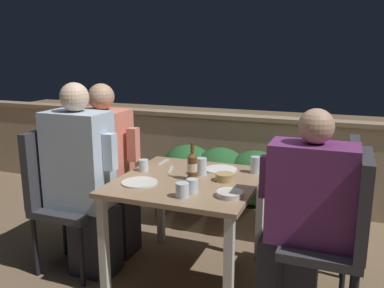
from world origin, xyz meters
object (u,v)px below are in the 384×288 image
(chair_right_far, at_px, (334,204))
(person_coral_top, at_px, (109,169))
(chair_left_near, at_px, (59,187))
(chair_left_far, at_px, (86,174))
(beer_bottle, at_px, (192,166))
(person_purple_stripe, at_px, (303,217))
(person_blue_shirt, at_px, (84,180))
(chair_right_near, at_px, (343,226))

(chair_right_far, bearing_deg, person_coral_top, -178.82)
(chair_left_near, bearing_deg, chair_left_far, 90.79)
(beer_bottle, bearing_deg, person_coral_top, 168.47)
(chair_left_near, relative_size, person_coral_top, 0.77)
(person_coral_top, relative_size, person_purple_stripe, 1.05)
(chair_left_near, relative_size, chair_right_far, 1.00)
(person_blue_shirt, height_order, chair_right_far, person_blue_shirt)
(chair_right_near, distance_m, person_purple_stripe, 0.21)
(chair_left_far, distance_m, chair_right_near, 1.88)
(chair_right_near, bearing_deg, chair_left_far, 171.27)
(person_purple_stripe, bearing_deg, chair_right_near, 0.00)
(chair_left_near, relative_size, chair_left_far, 1.00)
(person_coral_top, height_order, chair_right_far, person_coral_top)
(chair_right_near, bearing_deg, chair_right_far, 100.35)
(chair_left_near, height_order, chair_left_far, same)
(chair_left_far, height_order, beer_bottle, chair_left_far)
(chair_right_near, height_order, beer_bottle, chair_right_near)
(chair_left_far, bearing_deg, chair_right_far, 1.05)
(person_purple_stripe, height_order, beer_bottle, person_purple_stripe)
(chair_left_far, height_order, person_coral_top, person_coral_top)
(chair_right_near, xyz_separation_m, beer_bottle, (-0.93, 0.14, 0.21))
(person_blue_shirt, distance_m, beer_bottle, 0.75)
(chair_right_near, bearing_deg, person_blue_shirt, -179.11)
(chair_left_far, bearing_deg, person_blue_shirt, -55.79)
(chair_left_far, distance_m, beer_bottle, 0.97)
(person_blue_shirt, xyz_separation_m, chair_right_far, (1.59, 0.34, -0.07))
(person_coral_top, bearing_deg, person_purple_stripe, -11.21)
(person_coral_top, distance_m, person_purple_stripe, 1.47)
(person_coral_top, xyz_separation_m, chair_right_near, (1.65, -0.29, -0.06))
(person_blue_shirt, bearing_deg, chair_left_near, -180.00)
(person_coral_top, bearing_deg, chair_left_far, 180.00)
(chair_left_far, xyz_separation_m, person_coral_top, (0.21, -0.00, 0.06))
(chair_left_far, relative_size, person_coral_top, 0.77)
(chair_left_near, relative_size, person_blue_shirt, 0.76)
(chair_left_near, bearing_deg, person_blue_shirt, 0.00)
(chair_left_far, relative_size, chair_right_near, 1.00)
(chair_right_near, distance_m, beer_bottle, 0.96)
(person_coral_top, bearing_deg, chair_right_near, -9.81)
(chair_left_near, bearing_deg, person_purple_stripe, 0.89)
(chair_right_far, distance_m, beer_bottle, 0.91)
(person_purple_stripe, bearing_deg, chair_left_far, 170.18)
(person_blue_shirt, distance_m, chair_right_far, 1.63)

